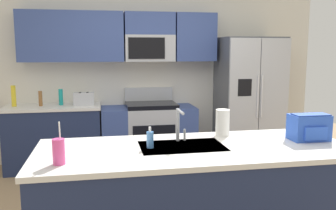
% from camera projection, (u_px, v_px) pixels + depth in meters
% --- Properties ---
extents(kitchen_wall_unit, '(5.20, 0.43, 2.60)m').
position_uv_depth(kitchen_wall_unit, '(141.00, 63.00, 5.47)').
color(kitchen_wall_unit, silver).
rests_on(kitchen_wall_unit, ground).
extents(back_counter, '(1.31, 0.63, 0.90)m').
position_uv_depth(back_counter, '(54.00, 137.00, 5.12)').
color(back_counter, '#1E2A4D').
rests_on(back_counter, ground).
extents(range_oven, '(1.36, 0.61, 1.10)m').
position_uv_depth(range_oven, '(149.00, 134.00, 5.36)').
color(range_oven, '#B7BABF').
rests_on(range_oven, ground).
extents(refrigerator, '(0.90, 0.76, 1.85)m').
position_uv_depth(refrigerator, '(249.00, 99.00, 5.49)').
color(refrigerator, '#4C4F54').
rests_on(refrigerator, ground).
extents(island_counter, '(2.52, 0.98, 0.90)m').
position_uv_depth(island_counter, '(195.00, 200.00, 2.98)').
color(island_counter, '#1E2A4D').
rests_on(island_counter, ground).
extents(toaster, '(0.28, 0.16, 0.18)m').
position_uv_depth(toaster, '(84.00, 99.00, 5.06)').
color(toaster, '#B7BABF').
rests_on(toaster, back_counter).
extents(pepper_mill, '(0.05, 0.05, 0.21)m').
position_uv_depth(pepper_mill, '(40.00, 99.00, 5.01)').
color(pepper_mill, brown).
rests_on(pepper_mill, back_counter).
extents(bottle_teal, '(0.06, 0.06, 0.23)m').
position_uv_depth(bottle_teal, '(61.00, 97.00, 5.09)').
color(bottle_teal, teal).
rests_on(bottle_teal, back_counter).
extents(bottle_yellow, '(0.06, 0.06, 0.29)m').
position_uv_depth(bottle_yellow, '(14.00, 96.00, 4.95)').
color(bottle_yellow, yellow).
rests_on(bottle_yellow, back_counter).
extents(sink_faucet, '(0.09, 0.21, 0.28)m').
position_uv_depth(sink_faucet, '(179.00, 122.00, 3.05)').
color(sink_faucet, '#B7BABF').
rests_on(sink_faucet, island_counter).
extents(drink_cup_pink, '(0.08, 0.08, 0.30)m').
position_uv_depth(drink_cup_pink, '(59.00, 151.00, 2.46)').
color(drink_cup_pink, '#EA4C93').
rests_on(drink_cup_pink, island_counter).
extents(soap_dispenser, '(0.06, 0.06, 0.17)m').
position_uv_depth(soap_dispenser, '(150.00, 139.00, 2.87)').
color(soap_dispenser, '#4C8CD8').
rests_on(soap_dispenser, island_counter).
extents(paper_towel_roll, '(0.12, 0.12, 0.24)m').
position_uv_depth(paper_towel_roll, '(222.00, 123.00, 3.27)').
color(paper_towel_roll, white).
rests_on(paper_towel_roll, island_counter).
extents(backpack, '(0.32, 0.22, 0.23)m').
position_uv_depth(backpack, '(309.00, 127.00, 3.12)').
color(backpack, blue).
rests_on(backpack, island_counter).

